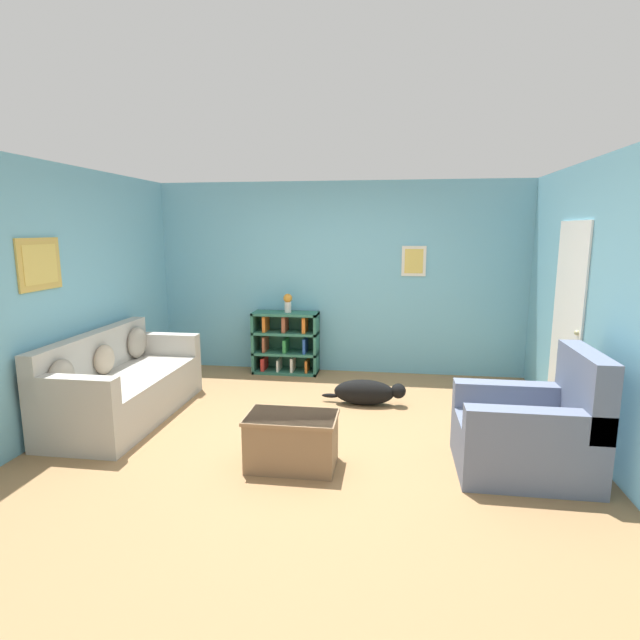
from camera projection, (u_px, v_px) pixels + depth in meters
ground_plane at (314, 432)px, 4.90m from camera, size 14.00×14.00×0.00m
wall_back at (339, 278)px, 6.86m from camera, size 5.60×0.13×2.60m
wall_left at (64, 296)px, 5.03m from camera, size 0.13×5.00×2.60m
wall_right at (604, 308)px, 4.33m from camera, size 0.16×5.00×2.60m
couch at (122, 386)px, 5.26m from camera, size 0.86×1.98×0.90m
bookshelf at (286, 342)px, 6.90m from camera, size 0.89×0.35×0.85m
recliner_chair at (533, 432)px, 4.04m from camera, size 1.05×0.84×1.03m
coffee_table at (292, 439)px, 4.16m from camera, size 0.75×0.46×0.45m
dog at (367, 392)px, 5.65m from camera, size 0.96×0.26×0.29m
vase at (288, 302)px, 6.77m from camera, size 0.12×0.12×0.26m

